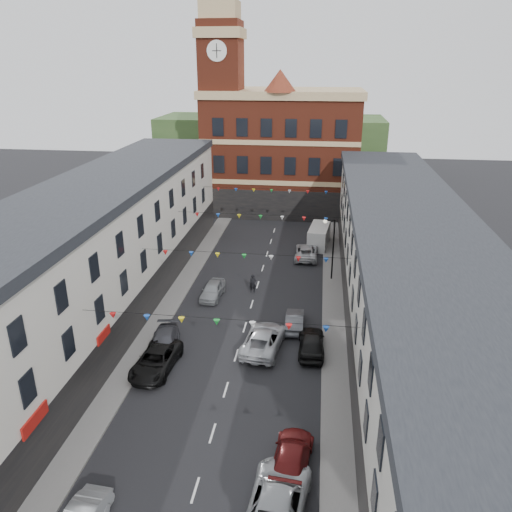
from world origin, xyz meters
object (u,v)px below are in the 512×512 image
at_px(street_lamp, 331,241).
at_px(car_right_f, 306,252).
at_px(car_right_b, 278,500).
at_px(car_right_d, 311,342).
at_px(car_left_e, 213,290).
at_px(car_right_e, 295,321).
at_px(car_left_c, 156,361).
at_px(white_van, 319,236).
at_px(pedestrian, 253,284).
at_px(moving_car, 263,339).
at_px(car_right_c, 292,456).
at_px(car_left_d, 164,343).

xyz_separation_m(street_lamp, car_right_f, (-2.33, 5.41, -3.21)).
distance_m(car_right_b, car_right_d, 13.95).
xyz_separation_m(car_left_e, car_right_d, (8.84, -7.81, 0.08)).
bearing_deg(car_right_e, car_left_c, 36.43).
xyz_separation_m(street_lamp, car_right_e, (-2.70, -9.58, -3.26)).
relative_size(car_right_f, white_van, 0.97).
bearing_deg(car_left_e, street_lamp, 30.15).
bearing_deg(car_left_c, car_right_b, -44.93).
height_order(car_left_c, car_right_d, car_right_d).
relative_size(car_left_c, car_left_e, 1.27).
relative_size(street_lamp, car_right_f, 1.20).
distance_m(car_right_b, pedestrian, 23.52).
height_order(car_right_b, moving_car, car_right_b).
bearing_deg(car_right_c, pedestrian, -71.35).
relative_size(car_left_d, car_right_b, 0.82).
height_order(street_lamp, car_right_e, street_lamp).
distance_m(street_lamp, white_van, 9.77).
bearing_deg(car_right_d, car_left_c, 17.50).
bearing_deg(car_right_b, white_van, -86.38).
bearing_deg(car_left_c, car_right_f, 70.69).
xyz_separation_m(car_right_f, moving_car, (-2.42, -18.24, 0.08)).
xyz_separation_m(car_right_d, moving_car, (-3.44, 0.03, 0.00)).
bearing_deg(car_right_e, car_right_f, -92.57).
height_order(car_right_b, car_right_f, car_right_b).
distance_m(car_right_c, moving_car, 11.39).
bearing_deg(street_lamp, car_left_e, -153.50).
bearing_deg(car_left_e, pedestrian, 26.31).
xyz_separation_m(car_right_d, car_right_f, (-1.02, 18.28, -0.08)).
bearing_deg(car_left_e, moving_car, -51.56).
relative_size(street_lamp, car_left_c, 1.17).
relative_size(car_right_e, white_van, 0.76).
bearing_deg(moving_car, car_right_d, -174.05).
xyz_separation_m(car_right_c, car_right_d, (0.70, 11.02, 0.10)).
relative_size(car_right_d, moving_car, 0.82).
bearing_deg(car_right_e, moving_car, 56.54).
relative_size(street_lamp, car_right_c, 1.29).
distance_m(car_right_e, white_van, 18.96).
height_order(car_right_b, car_right_c, car_right_b).
distance_m(car_left_c, car_right_c, 12.14).
height_order(car_right_f, pedestrian, pedestrian).
distance_m(car_left_d, car_right_c, 13.82).
distance_m(car_right_f, white_van, 4.11).
bearing_deg(car_right_e, street_lamp, -106.87).
distance_m(street_lamp, car_right_d, 13.31).
bearing_deg(car_left_e, car_right_e, -27.59).
bearing_deg(moving_car, car_left_c, 34.25).
height_order(moving_car, pedestrian, pedestrian).
distance_m(street_lamp, pedestrian, 8.28).
bearing_deg(car_right_e, white_van, -96.03).
bearing_deg(car_right_d, car_right_b, 83.62).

